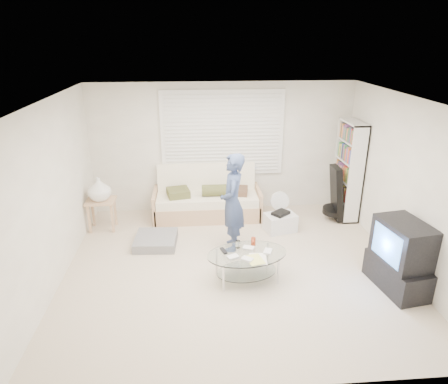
{
  "coord_description": "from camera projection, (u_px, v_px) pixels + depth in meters",
  "views": [
    {
      "loc": [
        -0.56,
        -5.19,
        3.29
      ],
      "look_at": [
        -0.12,
        0.3,
        1.11
      ],
      "focal_mm": 32.0,
      "sensor_mm": 36.0,
      "label": 1
    }
  ],
  "objects": [
    {
      "name": "ground",
      "position": [
        234.0,
        267.0,
        6.06
      ],
      "size": [
        5.0,
        5.0,
        0.0
      ],
      "primitive_type": "plane",
      "color": "beige",
      "rests_on": "ground"
    },
    {
      "name": "grey_floor_pillow",
      "position": [
        156.0,
        240.0,
        6.68
      ],
      "size": [
        0.71,
        0.71,
        0.15
      ],
      "primitive_type": "cube",
      "rotation": [
        0.0,
        0.0,
        -0.06
      ],
      "color": "slate",
      "rests_on": "ground"
    },
    {
      "name": "floor_fan",
      "position": [
        279.0,
        204.0,
        7.45
      ],
      "size": [
        0.36,
        0.24,
        0.59
      ],
      "color": "white",
      "rests_on": "ground"
    },
    {
      "name": "guitar_case",
      "position": [
        336.0,
        197.0,
        7.43
      ],
      "size": [
        0.38,
        0.39,
        1.05
      ],
      "color": "black",
      "rests_on": "ground"
    },
    {
      "name": "room_shell",
      "position": [
        231.0,
        155.0,
        5.9
      ],
      "size": [
        5.02,
        4.52,
        2.51
      ],
      "color": "beige",
      "rests_on": "ground"
    },
    {
      "name": "coffee_table",
      "position": [
        247.0,
        258.0,
        5.64
      ],
      "size": [
        1.23,
        0.89,
        0.54
      ],
      "color": "silver",
      "rests_on": "ground"
    },
    {
      "name": "storage_bin",
      "position": [
        280.0,
        222.0,
        7.13
      ],
      "size": [
        0.6,
        0.49,
        0.37
      ],
      "color": "white",
      "rests_on": "ground"
    },
    {
      "name": "side_table",
      "position": [
        100.0,
        191.0,
        6.98
      ],
      "size": [
        0.5,
        0.4,
        0.99
      ],
      "color": "tan",
      "rests_on": "ground"
    },
    {
      "name": "standing_person",
      "position": [
        232.0,
        203.0,
        6.32
      ],
      "size": [
        0.46,
        0.63,
        1.61
      ],
      "primitive_type": "imported",
      "rotation": [
        0.0,
        0.0,
        -1.69
      ],
      "color": "#374A6E",
      "rests_on": "ground"
    },
    {
      "name": "window_blinds",
      "position": [
        223.0,
        133.0,
        7.53
      ],
      "size": [
        2.32,
        0.08,
        1.62
      ],
      "color": "silver",
      "rests_on": "ground"
    },
    {
      "name": "futon_sofa",
      "position": [
        207.0,
        200.0,
        7.65
      ],
      "size": [
        2.02,
        0.82,
        0.99
      ],
      "color": "tan",
      "rests_on": "ground"
    },
    {
      "name": "tv_unit",
      "position": [
        400.0,
        257.0,
        5.4
      ],
      "size": [
        0.63,
        0.98,
        0.99
      ],
      "color": "black",
      "rests_on": "ground"
    },
    {
      "name": "bookshelf",
      "position": [
        348.0,
        170.0,
        7.46
      ],
      "size": [
        0.29,
        0.78,
        1.85
      ],
      "color": "white",
      "rests_on": "ground"
    }
  ]
}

